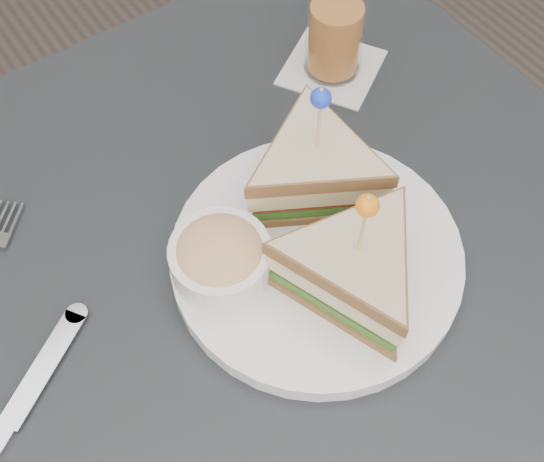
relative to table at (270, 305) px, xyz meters
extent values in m
plane|color=#3F3833|center=(0.00, 0.00, -0.67)|extent=(3.50, 3.50, 0.00)
cube|color=black|center=(0.00, 0.00, 0.06)|extent=(0.80, 0.80, 0.03)
cylinder|color=black|center=(0.35, 0.35, -0.31)|extent=(0.04, 0.04, 0.72)
cylinder|color=white|center=(0.04, -0.02, 0.08)|extent=(0.37, 0.37, 0.02)
cylinder|color=white|center=(0.04, -0.02, 0.10)|extent=(0.37, 0.37, 0.01)
cylinder|color=#E3C982|center=(0.04, -0.07, 0.20)|extent=(0.00, 0.00, 0.09)
sphere|color=orange|center=(0.04, -0.07, 0.23)|extent=(0.02, 0.02, 0.02)
cylinder|color=#E3C982|center=(0.08, 0.04, 0.20)|extent=(0.00, 0.00, 0.09)
sphere|color=blue|center=(0.08, 0.04, 0.23)|extent=(0.02, 0.02, 0.02)
cylinder|color=white|center=(-0.04, 0.02, 0.11)|extent=(0.12, 0.12, 0.04)
ellipsoid|color=#E0B772|center=(-0.04, 0.02, 0.13)|extent=(0.11, 0.11, 0.04)
cube|color=#B4B7C0|center=(-0.23, 0.03, 0.08)|extent=(0.11, 0.08, 0.00)
cylinder|color=#B4B7C0|center=(-0.18, 0.06, 0.08)|extent=(0.03, 0.03, 0.00)
cube|color=silver|center=(0.22, 0.19, 0.08)|extent=(0.15, 0.15, 0.00)
cylinder|color=#B66C33|center=(0.22, 0.19, 0.12)|extent=(0.08, 0.08, 0.08)
cylinder|color=white|center=(0.22, 0.19, 0.15)|extent=(0.09, 0.09, 0.13)
cube|color=white|center=(0.22, 0.20, 0.16)|extent=(0.02, 0.02, 0.02)
cube|color=white|center=(0.21, 0.18, 0.16)|extent=(0.02, 0.02, 0.02)
camera|label=1|loc=(-0.18, -0.27, 0.66)|focal=45.00mm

